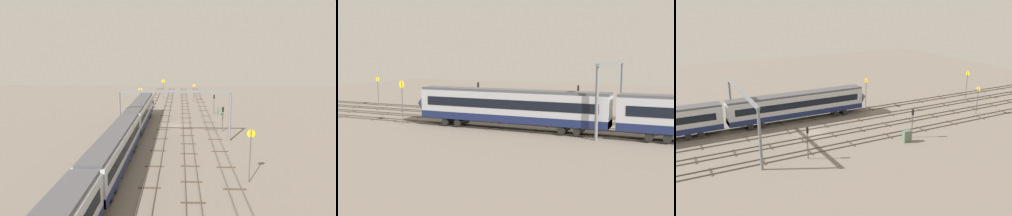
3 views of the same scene
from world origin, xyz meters
The scene contains 14 objects.
ground_plane centered at (0.00, 0.00, 0.00)m, with size 147.48×147.48×0.00m, color slate.
track_near_foreground centered at (0.00, -6.77, 0.07)m, with size 131.48×2.40×0.16m.
track_second_near centered at (0.00, -2.26, 0.07)m, with size 131.48×2.40×0.16m.
track_middle centered at (0.00, 2.26, 0.07)m, with size 131.48×2.40×0.16m.
track_with_train centered at (0.00, 6.77, 0.07)m, with size 131.48×2.40×0.16m.
train centered at (-23.94, 6.77, 2.66)m, with size 75.20×3.24×4.80m.
overhead_gantry centered at (-10.62, -0.06, 6.24)m, with size 0.40×18.44×8.23m.
speed_sign_near_foreground centered at (37.42, 4.23, 3.80)m, with size 0.14×0.97×5.83m.
speed_sign_mid_trackside centered at (-27.53, -8.68, 3.81)m, with size 0.14×0.88×6.01m.
speed_sign_far_trackside centered at (30.76, -4.91, 3.26)m, with size 0.14×0.81×5.17m.
speed_sign_distant_end centered at (15.06, 8.58, 3.79)m, with size 0.14×1.02×5.75m.
signal_light_trackside_approach centered at (12.83, -8.84, 2.94)m, with size 0.31×0.32×4.49m.
signal_light_trackside_departure centered at (-4.29, -8.67, 2.96)m, with size 0.31×0.32×4.52m.
relay_cabinet centered at (11.05, -9.97, 0.87)m, with size 1.34×0.64×1.75m.
Camera 1 is at (-62.18, -0.92, 14.42)m, focal length 34.82 mm.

